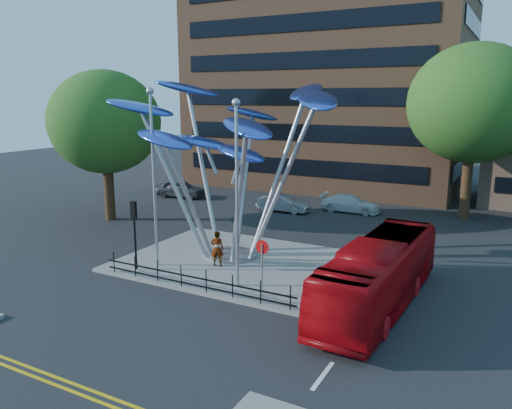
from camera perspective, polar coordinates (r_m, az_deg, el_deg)
The scene contains 18 objects.
ground at distance 20.88m, azimuth -7.58°, elevation -11.93°, with size 120.00×120.00×0.00m, color black.
traffic_island at distance 26.05m, azimuth -1.63°, elevation -6.67°, with size 12.00×9.00×0.15m, color slate.
double_yellow_near at distance 16.96m, azimuth -20.15°, elevation -18.68°, with size 40.00×0.12×0.01m, color gold.
double_yellow_far at distance 16.80m, azimuth -20.95°, elevation -19.07°, with size 40.00×0.12×0.01m, color gold.
brick_tower at distance 50.83m, azimuth 8.60°, elevation 19.43°, with size 25.00×15.00×30.00m, color brown.
tree_right at distance 37.50m, azimuth 23.61°, elevation 10.51°, with size 8.80×8.80×12.11m.
tree_left at distance 35.86m, azimuth -16.89°, elevation 8.97°, with size 7.60×7.60×10.32m.
leaf_sculpture at distance 25.83m, azimuth -3.04°, elevation 8.58°, with size 12.72×9.54×9.51m.
street_lamp_left at distance 24.81m, azimuth -11.67°, elevation 4.67°, with size 0.36×0.36×8.80m.
street_lamp_right at distance 21.57m, azimuth -2.22°, elevation 3.11°, with size 0.36×0.36×8.30m.
traffic_light_island at distance 24.89m, azimuth -13.75°, elevation -1.83°, with size 0.28×0.18×3.42m.
no_entry_sign_island at distance 21.23m, azimuth 0.70°, elevation -6.15°, with size 0.60×0.10×2.45m.
pedestrian_railing_front at distance 22.49m, azimuth -7.16°, elevation -8.59°, with size 10.00×0.06×1.00m.
red_bus at distance 21.17m, azimuth 13.87°, elevation -7.71°, with size 2.38×10.17×2.83m, color #A5070D.
pedestrian at distance 25.15m, azimuth -4.46°, elevation -5.04°, with size 0.66×0.43×1.82m, color gray.
parked_car_left at distance 43.47m, azimuth -8.69°, elevation 1.80°, with size 1.77×4.40×1.50m, color #45484D.
parked_car_mid at distance 37.65m, azimuth 3.12°, elevation 0.16°, with size 1.38×3.94×1.30m, color #999AA0.
parked_car_right at distance 38.17m, azimuth 10.74°, elevation 0.12°, with size 1.81×4.45×1.29m, color silver.
Camera 1 is at (11.31, -15.35, 8.51)m, focal length 35.00 mm.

